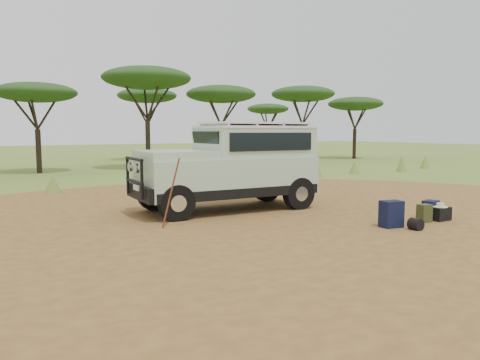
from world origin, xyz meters
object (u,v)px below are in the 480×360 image
backpack_black (392,216)px  walking_staff (171,193)px  backpack_olive (424,213)px  backpack_navy (391,214)px  duffel_navy (430,209)px  safari_vehicle (232,168)px  hard_case (440,214)px

backpack_black → walking_staff: bearing=131.6°
backpack_olive → backpack_navy: bearing=-176.7°
walking_staff → duffel_navy: walking_staff is taller
safari_vehicle → hard_case: bearing=-46.4°
safari_vehicle → backpack_navy: safari_vehicle is taller
backpack_navy → walking_staff: bearing=158.9°
backpack_black → duffel_navy: 1.69m
duffel_navy → hard_case: size_ratio=0.95×
duffel_navy → safari_vehicle: bearing=119.5°
backpack_olive → hard_case: 0.55m
walking_staff → safari_vehicle: bearing=-32.0°
backpack_olive → duffel_navy: bearing=28.7°
walking_staff → backpack_olive: walking_staff is taller
backpack_black → backpack_olive: size_ratio=1.09×
duffel_navy → backpack_black: bearing=172.3°
safari_vehicle → walking_staff: 3.00m
duffel_navy → hard_case: bearing=-114.9°
backpack_navy → hard_case: bearing=7.0°
backpack_black → backpack_olive: (1.07, -0.11, -0.02)m
walking_staff → backpack_olive: bearing=-88.0°
backpack_olive → backpack_black: bearing=179.0°
safari_vehicle → duffel_navy: 5.41m
safari_vehicle → backpack_olive: size_ratio=11.70×
safari_vehicle → backpack_olive: bearing=-50.6°
backpack_navy → duffel_navy: (1.79, 0.24, -0.08)m
backpack_olive → safari_vehicle: bearing=130.5°
duffel_navy → hard_case: 0.34m
backpack_navy → safari_vehicle: bearing=123.7°
safari_vehicle → backpack_black: safari_vehicle is taller
safari_vehicle → duffel_navy: bearing=-43.6°
hard_case → duffel_navy: bearing=79.4°
walking_staff → hard_case: bearing=-86.4°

